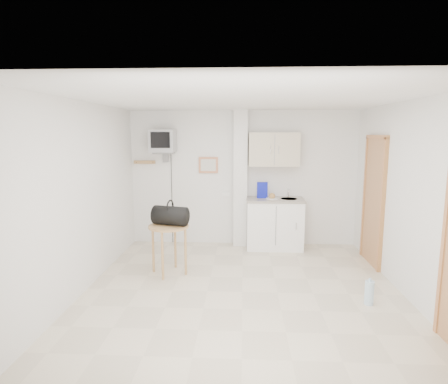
{
  "coord_description": "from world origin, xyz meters",
  "views": [
    {
      "loc": [
        -0.0,
        -4.71,
        2.09
      ],
      "look_at": [
        -0.27,
        0.6,
        1.25
      ],
      "focal_mm": 30.0,
      "sensor_mm": 36.0,
      "label": 1
    }
  ],
  "objects_px": {
    "round_table": "(169,233)",
    "duffel_bag": "(170,215)",
    "crt_television": "(163,142)",
    "water_bottle": "(369,293)"
  },
  "relations": [
    {
      "from": "round_table",
      "to": "duffel_bag",
      "type": "relative_size",
      "value": 1.3
    },
    {
      "from": "crt_television",
      "to": "duffel_bag",
      "type": "distance_m",
      "value": 1.76
    },
    {
      "from": "crt_television",
      "to": "duffel_bag",
      "type": "bearing_deg",
      "value": -74.6
    },
    {
      "from": "round_table",
      "to": "water_bottle",
      "type": "distance_m",
      "value": 2.84
    },
    {
      "from": "round_table",
      "to": "duffel_bag",
      "type": "bearing_deg",
      "value": 62.74
    },
    {
      "from": "round_table",
      "to": "water_bottle",
      "type": "bearing_deg",
      "value": -18.74
    },
    {
      "from": "crt_television",
      "to": "round_table",
      "type": "relative_size",
      "value": 2.91
    },
    {
      "from": "crt_television",
      "to": "water_bottle",
      "type": "height_order",
      "value": "crt_television"
    },
    {
      "from": "crt_television",
      "to": "water_bottle",
      "type": "relative_size",
      "value": 6.44
    },
    {
      "from": "duffel_bag",
      "to": "water_bottle",
      "type": "xyz_separation_m",
      "value": [
        2.63,
        -0.94,
        -0.73
      ]
    }
  ]
}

